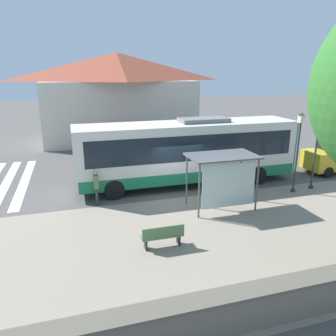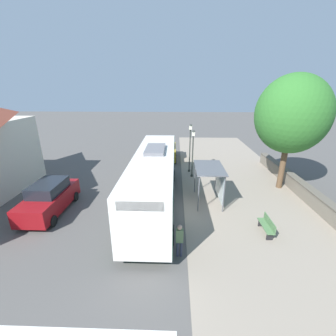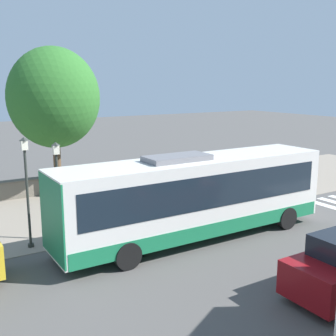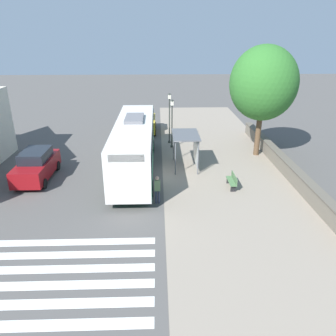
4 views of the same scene
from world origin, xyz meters
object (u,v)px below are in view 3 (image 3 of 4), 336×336
Objects in this scene: bus at (195,195)px; street_lamp_near at (27,183)px; shade_tree at (54,98)px; pedestrian at (258,192)px; street_lamp_far at (58,183)px; bench at (177,187)px; bus_shelter at (144,174)px.

street_lamp_near reaches higher than bus.
shade_tree is (-6.88, 3.32, 3.01)m from street_lamp_near.
street_lamp_near is at bearing -95.55° from pedestrian.
shade_tree is at bearing 162.90° from street_lamp_far.
street_lamp_near is 1.28m from street_lamp_far.
bench is 8.99m from street_lamp_far.
shade_tree reaches higher than bus_shelter.
bus_shelter is at bearing -54.21° from bench.
pedestrian is 12.14m from shade_tree.
shade_tree is (-5.78, -2.47, 3.53)m from bus_shelter.
street_lamp_far reaches higher than pedestrian.
pedestrian is at bearing 82.81° from street_lamp_far.
bench is at bearing 125.79° from bus_shelter.
street_lamp_far is at bearing -120.30° from bus.
bench is (-6.30, 3.20, -1.42)m from bus.
bus is 6.71m from street_lamp_near.
pedestrian is 0.20× the size of shade_tree.
bus_shelter is at bearing -111.97° from pedestrian.
street_lamp_near is at bearing -79.26° from bus_shelter.
street_lamp_near reaches higher than bench.
street_lamp_far is 7.70m from shade_tree.
street_lamp_near is at bearing -113.59° from bus.
bus_shelter is 0.69× the size of street_lamp_near.
bus is at bearing 4.82° from bus_shelter.
street_lamp_far is (-1.26, -9.96, 1.46)m from pedestrian.
shade_tree is at bearing -135.25° from pedestrian.
bus is at bearing 66.41° from street_lamp_near.
pedestrian is at bearing 68.03° from bus_shelter.
bus_shelter is at bearing 101.61° from street_lamp_far.
shade_tree is (-3.24, -5.99, 5.16)m from bench.
bus_shelter reaches higher than bench.
bus_shelter is 7.21m from shade_tree.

